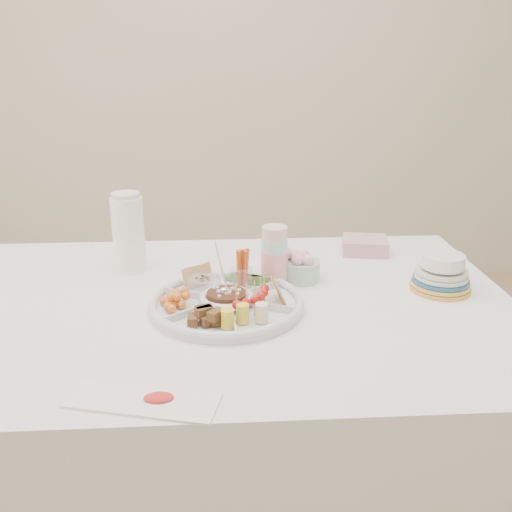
{
  "coord_description": "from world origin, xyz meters",
  "views": [
    {
      "loc": [
        -0.0,
        -1.35,
        1.38
      ],
      "look_at": [
        0.09,
        0.06,
        0.86
      ],
      "focal_mm": 40.0,
      "sensor_mm": 36.0,
      "label": 1
    }
  ],
  "objects": [
    {
      "name": "tortillas",
      "position": [
        0.14,
        -0.03,
        0.8
      ],
      "size": [
        0.13,
        0.13,
        0.06
      ],
      "primitive_type": null,
      "rotation": [
        0.0,
        0.0,
        -0.42
      ],
      "color": "#BD8232",
      "rests_on": "party_tray"
    },
    {
      "name": "dining_table",
      "position": [
        0.0,
        0.0,
        0.38
      ],
      "size": [
        1.52,
        1.02,
        0.76
      ],
      "primitive_type": "cube",
      "color": "white",
      "rests_on": "floor"
    },
    {
      "name": "napkin_stack",
      "position": [
        0.46,
        0.35,
        0.78
      ],
      "size": [
        0.16,
        0.14,
        0.05
      ],
      "primitive_type": "cube",
      "rotation": [
        0.0,
        0.0,
        -0.18
      ],
      "color": "#CA9198",
      "rests_on": "dining_table"
    },
    {
      "name": "granola_chunks",
      "position": [
        -0.04,
        -0.16,
        0.79
      ],
      "size": [
        0.14,
        0.14,
        0.05
      ],
      "primitive_type": null,
      "rotation": [
        0.0,
        0.0,
        -0.42
      ],
      "color": "brown",
      "rests_on": "party_tray"
    },
    {
      "name": "wall_back",
      "position": [
        0.0,
        2.0,
        1.35
      ],
      "size": [
        4.0,
        0.02,
        2.7
      ],
      "primitive_type": "cube",
      "color": "beige",
      "rests_on": "ground"
    },
    {
      "name": "flower_bowl",
      "position": [
        0.22,
        0.14,
        0.8
      ],
      "size": [
        0.13,
        0.13,
        0.09
      ],
      "primitive_type": "cylinder",
      "rotation": [
        0.0,
        0.0,
        0.09
      ],
      "color": "#B2D5BC",
      "rests_on": "dining_table"
    },
    {
      "name": "cherries",
      "position": [
        -0.12,
        -0.06,
        0.79
      ],
      "size": [
        0.13,
        0.13,
        0.04
      ],
      "primitive_type": null,
      "rotation": [
        0.0,
        0.0,
        -0.42
      ],
      "color": "#FF9D2A",
      "rests_on": "party_tray"
    },
    {
      "name": "thermos",
      "position": [
        -0.27,
        0.24,
        0.88
      ],
      "size": [
        0.1,
        0.1,
        0.24
      ],
      "primitive_type": "cylinder",
      "rotation": [
        0.0,
        0.0,
        -0.1
      ],
      "color": "white",
      "rests_on": "dining_table"
    },
    {
      "name": "plate_stack",
      "position": [
        0.59,
        0.04,
        0.81
      ],
      "size": [
        0.19,
        0.19,
        0.1
      ],
      "primitive_type": "cylinder",
      "rotation": [
        0.0,
        0.0,
        -0.17
      ],
      "color": "gold",
      "rests_on": "dining_table"
    },
    {
      "name": "cup_stack",
      "position": [
        0.14,
        0.11,
        0.86
      ],
      "size": [
        0.09,
        0.09,
        0.21
      ],
      "primitive_type": "cylinder",
      "rotation": [
        0.0,
        0.0,
        0.33
      ],
      "color": "silver",
      "rests_on": "dining_table"
    },
    {
      "name": "party_tray",
      "position": [
        0.01,
        -0.04,
        0.78
      ],
      "size": [
        0.5,
        0.5,
        0.04
      ],
      "primitive_type": "cylinder",
      "rotation": [
        0.0,
        0.0,
        -0.42
      ],
      "color": "silver",
      "rests_on": "dining_table"
    },
    {
      "name": "carrot_cucumber",
      "position": [
        0.06,
        0.07,
        0.82
      ],
      "size": [
        0.15,
        0.15,
        0.11
      ],
      "primitive_type": null,
      "rotation": [
        0.0,
        0.0,
        -0.42
      ],
      "color": "#D65C20",
      "rests_on": "party_tray"
    },
    {
      "name": "banana_tomato",
      "position": [
        0.09,
        -0.15,
        0.82
      ],
      "size": [
        0.13,
        0.13,
        0.08
      ],
      "primitive_type": null,
      "rotation": [
        0.0,
        0.0,
        -0.42
      ],
      "color": "#F5E364",
      "rests_on": "party_tray"
    },
    {
      "name": "bean_dip",
      "position": [
        0.01,
        -0.04,
        0.79
      ],
      "size": [
        0.13,
        0.13,
        0.04
      ],
      "primitive_type": "cylinder",
      "rotation": [
        0.0,
        0.0,
        -0.42
      ],
      "color": "#391A0E",
      "rests_on": "party_tray"
    },
    {
      "name": "placemat",
      "position": [
        -0.15,
        -0.44,
        0.76
      ],
      "size": [
        0.3,
        0.16,
        0.01
      ],
      "primitive_type": "cube",
      "rotation": [
        0.0,
        0.0,
        -0.25
      ],
      "color": "white",
      "rests_on": "dining_table"
    },
    {
      "name": "pita_raisins",
      "position": [
        -0.07,
        0.06,
        0.8
      ],
      "size": [
        0.15,
        0.15,
        0.06
      ],
      "primitive_type": null,
      "rotation": [
        0.0,
        0.0,
        -0.42
      ],
      "color": "tan",
      "rests_on": "party_tray"
    }
  ]
}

